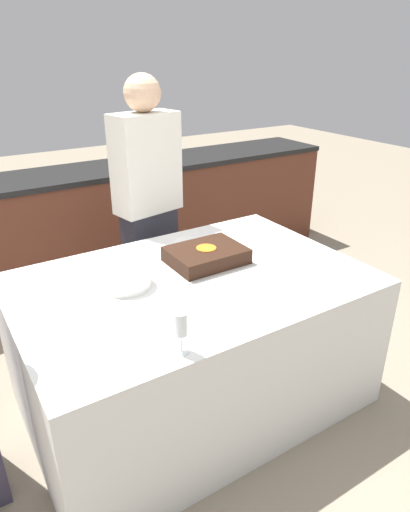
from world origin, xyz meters
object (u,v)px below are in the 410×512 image
object	(u,v)px
cake	(206,256)
plate_stack	(126,278)
wine_glass	(181,325)
person_cutting_cake	(148,207)

from	to	relation	value
cake	plate_stack	xyz separation A→B (m)	(-0.46, -0.02, 0.00)
wine_glass	person_cutting_cake	bearing A→B (deg)	69.04
cake	person_cutting_cake	distance (m)	0.68
plate_stack	person_cutting_cake	size ratio (longest dim) A/B	0.14
cake	wine_glass	size ratio (longest dim) A/B	2.49
plate_stack	wine_glass	world-z (taller)	wine_glass
cake	plate_stack	world-z (taller)	same
wine_glass	person_cutting_cake	distance (m)	1.37
cake	person_cutting_cake	xyz separation A→B (m)	(-0.00, 0.68, 0.07)
plate_stack	person_cutting_cake	bearing A→B (deg)	56.67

